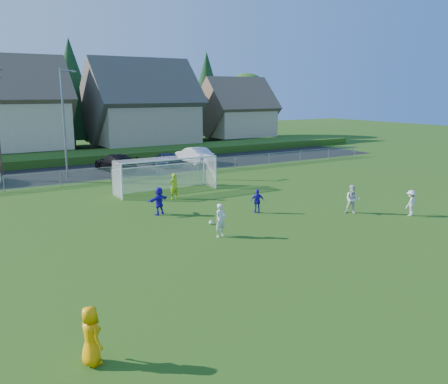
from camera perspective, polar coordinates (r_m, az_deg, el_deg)
The scene contains 19 objects.
ground at distance 21.81m, azimuth 11.32°, elevation -7.32°, with size 160.00×160.00×0.00m, color #193D0C.
asphalt_lot at distance 45.26m, azimuth -13.23°, elevation 2.63°, with size 60.00×60.00×0.00m, color black.
grass_embankment at distance 52.29m, azimuth -15.94°, elevation 4.15°, with size 70.00×6.00×0.80m, color #1E420F.
soccer_ball at distance 25.98m, azimuth -1.59°, elevation -3.68°, with size 0.22×0.22×0.22m, color white.
referee at distance 13.52m, azimuth -15.74°, elevation -16.32°, with size 0.80×0.52×1.64m, color #FF9C05.
player_white_a at distance 23.63m, azimuth -0.42°, elevation -3.42°, with size 0.62×0.40×1.69m, color silver.
player_white_b at distance 29.10m, azimuth 15.19°, elevation -0.86°, with size 0.84×0.65×1.72m, color silver.
player_white_c at distance 29.73m, azimuth 21.56°, elevation -1.23°, with size 0.98×0.56×1.51m, color silver.
player_blue_a at distance 28.36m, azimuth 4.04°, elevation -1.10°, with size 0.84×0.35×1.43m, color #2312AE.
player_blue_b at distance 28.13m, azimuth -7.82°, elevation -1.06°, with size 1.53×0.49×1.65m, color #2312AE.
goalkeeper at distance 32.12m, azimuth -6.05°, elevation 0.70°, with size 0.63×0.42×1.74m, color #A1C917.
car_d at distance 44.48m, azimuth -12.93°, elevation 3.50°, with size 2.21×5.43×1.58m, color black.
car_e at distance 45.95m, azimuth -6.99°, elevation 3.92°, with size 1.74×4.32×1.47m, color #111B3E.
car_f at distance 48.20m, azimuth -3.64°, elevation 4.45°, with size 1.72×4.95×1.63m, color white.
soccer_goal at distance 34.49m, azimuth -7.12°, elevation 2.73°, with size 7.42×1.90×2.50m.
chainlink_fence at distance 40.05m, azimuth -10.70°, elevation 2.45°, with size 52.06×0.06×1.20m.
streetlight at distance 42.08m, azimuth -18.65°, elevation 8.26°, with size 1.38×0.18×9.00m.
houses_row at distance 59.57m, azimuth -16.54°, elevation 11.71°, with size 53.90×11.45×13.27m.
tree_row at distance 65.41m, azimuth -18.85°, elevation 11.18°, with size 65.98×12.36×13.80m.
Camera 1 is at (-14.30, -14.84, 7.13)m, focal length 38.00 mm.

